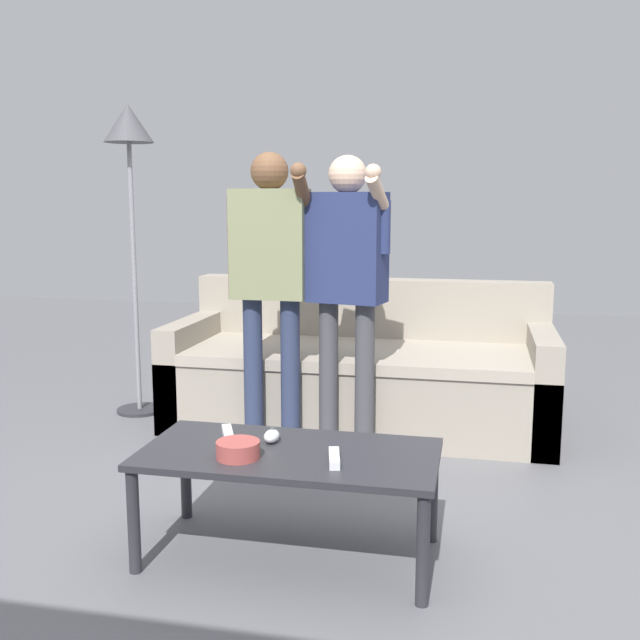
{
  "coord_description": "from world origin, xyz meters",
  "views": [
    {
      "loc": [
        0.52,
        -2.68,
        1.3
      ],
      "look_at": [
        -0.13,
        0.3,
        0.8
      ],
      "focal_mm": 40.99,
      "sensor_mm": 36.0,
      "label": 1
    }
  ],
  "objects_px": {
    "couch": "(361,375)",
    "game_remote_wand_near": "(334,458)",
    "game_remote_nunchuk": "(272,436)",
    "player_left": "(271,266)",
    "coffee_table": "(289,463)",
    "game_remote_wand_far": "(228,434)",
    "floor_lamp": "(129,155)",
    "snack_bowl": "(238,450)",
    "player_center": "(347,270)"
  },
  "relations": [
    {
      "from": "couch",
      "to": "coffee_table",
      "type": "distance_m",
      "value": 1.68
    },
    {
      "from": "couch",
      "to": "snack_bowl",
      "type": "height_order",
      "value": "couch"
    },
    {
      "from": "couch",
      "to": "snack_bowl",
      "type": "relative_size",
      "value": 13.99
    },
    {
      "from": "player_left",
      "to": "game_remote_wand_near",
      "type": "distance_m",
      "value": 1.44
    },
    {
      "from": "game_remote_wand_far",
      "to": "snack_bowl",
      "type": "bearing_deg",
      "value": -61.49
    },
    {
      "from": "player_center",
      "to": "game_remote_wand_far",
      "type": "height_order",
      "value": "player_center"
    },
    {
      "from": "player_center",
      "to": "game_remote_wand_near",
      "type": "height_order",
      "value": "player_center"
    },
    {
      "from": "player_left",
      "to": "floor_lamp",
      "type": "bearing_deg",
      "value": 154.19
    },
    {
      "from": "game_remote_wand_far",
      "to": "player_center",
      "type": "bearing_deg",
      "value": 75.51
    },
    {
      "from": "player_center",
      "to": "coffee_table",
      "type": "bearing_deg",
      "value": -90.2
    },
    {
      "from": "snack_bowl",
      "to": "player_left",
      "type": "height_order",
      "value": "player_left"
    },
    {
      "from": "game_remote_nunchuk",
      "to": "player_left",
      "type": "xyz_separation_m",
      "value": [
        -0.3,
        1.05,
        0.54
      ]
    },
    {
      "from": "game_remote_wand_near",
      "to": "game_remote_wand_far",
      "type": "bearing_deg",
      "value": 158.92
    },
    {
      "from": "snack_bowl",
      "to": "game_remote_nunchuk",
      "type": "height_order",
      "value": "snack_bowl"
    },
    {
      "from": "snack_bowl",
      "to": "coffee_table",
      "type": "bearing_deg",
      "value": 34.16
    },
    {
      "from": "snack_bowl",
      "to": "game_remote_wand_far",
      "type": "bearing_deg",
      "value": 118.51
    },
    {
      "from": "game_remote_wand_near",
      "to": "game_remote_wand_far",
      "type": "relative_size",
      "value": 1.0
    },
    {
      "from": "coffee_table",
      "to": "floor_lamp",
      "type": "xyz_separation_m",
      "value": [
        -1.38,
        1.61,
        1.2
      ]
    },
    {
      "from": "couch",
      "to": "game_remote_wand_far",
      "type": "distance_m",
      "value": 1.61
    },
    {
      "from": "floor_lamp",
      "to": "player_center",
      "type": "relative_size",
      "value": 1.22
    },
    {
      "from": "game_remote_nunchuk",
      "to": "coffee_table",
      "type": "bearing_deg",
      "value": -41.71
    },
    {
      "from": "player_left",
      "to": "couch",
      "type": "bearing_deg",
      "value": 55.17
    },
    {
      "from": "floor_lamp",
      "to": "player_left",
      "type": "distance_m",
      "value": 1.25
    },
    {
      "from": "couch",
      "to": "game_remote_nunchuk",
      "type": "distance_m",
      "value": 1.61
    },
    {
      "from": "game_remote_nunchuk",
      "to": "couch",
      "type": "bearing_deg",
      "value": 87.14
    },
    {
      "from": "game_remote_nunchuk",
      "to": "game_remote_wand_near",
      "type": "distance_m",
      "value": 0.31
    },
    {
      "from": "coffee_table",
      "to": "couch",
      "type": "bearing_deg",
      "value": 90.28
    },
    {
      "from": "couch",
      "to": "game_remote_wand_near",
      "type": "distance_m",
      "value": 1.77
    },
    {
      "from": "couch",
      "to": "game_remote_nunchuk",
      "type": "bearing_deg",
      "value": -92.86
    },
    {
      "from": "snack_bowl",
      "to": "game_remote_wand_near",
      "type": "xyz_separation_m",
      "value": [
        0.34,
        0.03,
        -0.01
      ]
    },
    {
      "from": "coffee_table",
      "to": "player_center",
      "type": "bearing_deg",
      "value": 89.8
    },
    {
      "from": "snack_bowl",
      "to": "game_remote_wand_near",
      "type": "bearing_deg",
      "value": 4.63
    },
    {
      "from": "couch",
      "to": "game_remote_wand_near",
      "type": "xyz_separation_m",
      "value": [
        0.19,
        -1.76,
        0.13
      ]
    },
    {
      "from": "game_remote_nunchuk",
      "to": "floor_lamp",
      "type": "height_order",
      "value": "floor_lamp"
    },
    {
      "from": "game_remote_wand_near",
      "to": "game_remote_wand_far",
      "type": "xyz_separation_m",
      "value": [
        -0.45,
        0.17,
        -0.0
      ]
    },
    {
      "from": "coffee_table",
      "to": "floor_lamp",
      "type": "bearing_deg",
      "value": 130.7
    },
    {
      "from": "game_remote_wand_far",
      "to": "floor_lamp",
      "type": "bearing_deg",
      "value": 126.41
    },
    {
      "from": "couch",
      "to": "coffee_table",
      "type": "xyz_separation_m",
      "value": [
        0.01,
        -1.68,
        0.07
      ]
    },
    {
      "from": "couch",
      "to": "player_center",
      "type": "height_order",
      "value": "player_center"
    },
    {
      "from": "couch",
      "to": "game_remote_nunchuk",
      "type": "relative_size",
      "value": 24.59
    },
    {
      "from": "game_remote_wand_near",
      "to": "floor_lamp",
      "type": "bearing_deg",
      "value": 132.84
    },
    {
      "from": "game_remote_wand_near",
      "to": "couch",
      "type": "bearing_deg",
      "value": 96.17
    },
    {
      "from": "snack_bowl",
      "to": "couch",
      "type": "bearing_deg",
      "value": 85.23
    },
    {
      "from": "couch",
      "to": "game_remote_wand_far",
      "type": "xyz_separation_m",
      "value": [
        -0.26,
        -1.58,
        0.13
      ]
    },
    {
      "from": "snack_bowl",
      "to": "game_remote_nunchuk",
      "type": "relative_size",
      "value": 1.76
    },
    {
      "from": "game_remote_wand_near",
      "to": "player_center",
      "type": "bearing_deg",
      "value": 98.3
    },
    {
      "from": "snack_bowl",
      "to": "player_center",
      "type": "bearing_deg",
      "value": 82.61
    },
    {
      "from": "game_remote_wand_far",
      "to": "game_remote_wand_near",
      "type": "bearing_deg",
      "value": -21.08
    },
    {
      "from": "snack_bowl",
      "to": "game_remote_wand_far",
      "type": "xyz_separation_m",
      "value": [
        -0.11,
        0.2,
        -0.01
      ]
    },
    {
      "from": "coffee_table",
      "to": "game_remote_wand_near",
      "type": "height_order",
      "value": "game_remote_wand_near"
    }
  ]
}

